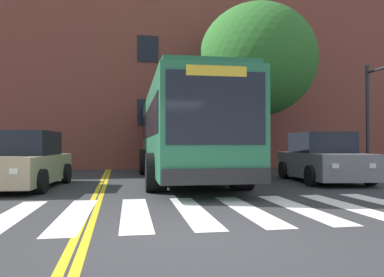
# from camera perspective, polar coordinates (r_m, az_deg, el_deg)

# --- Properties ---
(ground_plane) EXTENTS (120.00, 120.00, 0.00)m
(ground_plane) POSITION_cam_1_polar(r_m,az_deg,el_deg) (5.35, 0.33, -15.11)
(ground_plane) COLOR #303033
(crosswalk) EXTENTS (11.78, 3.92, 0.01)m
(crosswalk) POSITION_cam_1_polar(r_m,az_deg,el_deg) (7.38, -8.65, -11.12)
(crosswalk) COLOR white
(crosswalk) RESTS_ON ground
(lane_line_yellow_inner) EXTENTS (0.12, 36.00, 0.01)m
(lane_line_yellow_inner) POSITION_cam_1_polar(r_m,az_deg,el_deg) (21.31, -12.72, -4.42)
(lane_line_yellow_inner) COLOR gold
(lane_line_yellow_inner) RESTS_ON ground
(lane_line_yellow_outer) EXTENTS (0.12, 36.00, 0.01)m
(lane_line_yellow_outer) POSITION_cam_1_polar(r_m,az_deg,el_deg) (21.30, -12.29, -4.42)
(lane_line_yellow_outer) COLOR gold
(lane_line_yellow_outer) RESTS_ON ground
(city_bus) EXTENTS (3.25, 11.47, 3.36)m
(city_bus) POSITION_cam_1_polar(r_m,az_deg,el_deg) (14.04, -1.51, 1.15)
(city_bus) COLOR #28704C
(city_bus) RESTS_ON ground
(car_tan_near_lane) EXTENTS (2.48, 4.64, 1.72)m
(car_tan_near_lane) POSITION_cam_1_polar(r_m,az_deg,el_deg) (12.39, -24.39, -3.28)
(car_tan_near_lane) COLOR tan
(car_tan_near_lane) RESTS_ON ground
(car_grey_far_lane) EXTENTS (2.52, 4.47, 1.73)m
(car_grey_far_lane) POSITION_cam_1_polar(r_m,az_deg,el_deg) (13.95, 19.24, -3.01)
(car_grey_far_lane) COLOR slate
(car_grey_far_lane) RESTS_ON ground
(car_silver_behind_bus) EXTENTS (2.27, 4.57, 1.92)m
(car_silver_behind_bus) POSITION_cam_1_polar(r_m,az_deg,el_deg) (23.71, -4.04, -2.00)
(car_silver_behind_bus) COLOR #B7BABF
(car_silver_behind_bus) RESTS_ON ground
(street_tree_curbside_large) EXTENTS (7.35, 7.13, 8.13)m
(street_tree_curbside_large) POSITION_cam_1_polar(r_m,az_deg,el_deg) (18.73, 9.89, 11.61)
(street_tree_curbside_large) COLOR brown
(street_tree_curbside_large) RESTS_ON ground
(building_facade) EXTENTS (39.50, 8.24, 12.16)m
(building_facade) POSITION_cam_1_polar(r_m,az_deg,el_deg) (24.59, -7.48, 10.28)
(building_facade) COLOR brown
(building_facade) RESTS_ON ground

